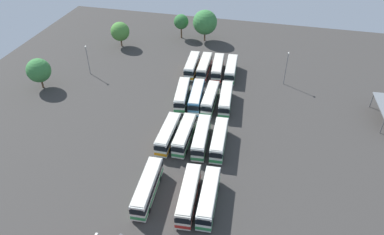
% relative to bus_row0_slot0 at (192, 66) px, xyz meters
% --- Properties ---
extents(ground_plane, '(121.91, 121.91, 0.00)m').
position_rel_bus_row0_slot0_xyz_m(ground_plane, '(21.42, 6.74, -1.91)').
color(ground_plane, '#383533').
extents(bus_row0_slot0, '(10.91, 3.22, 3.61)m').
position_rel_bus_row0_slot0_xyz_m(bus_row0_slot0, '(0.00, 0.00, 0.00)').
color(bus_row0_slot0, silver).
rests_on(bus_row0_slot0, ground_plane).
extents(bus_row0_slot1, '(10.84, 3.03, 3.61)m').
position_rel_bus_row0_slot0_xyz_m(bus_row0_slot1, '(-0.25, 3.27, -0.00)').
color(bus_row0_slot1, silver).
rests_on(bus_row0_slot1, ground_plane).
extents(bus_row0_slot2, '(10.91, 3.48, 3.61)m').
position_rel_bus_row0_slot0_xyz_m(bus_row0_slot2, '(-0.38, 6.76, -0.00)').
color(bus_row0_slot2, silver).
rests_on(bus_row0_slot2, ground_plane).
extents(bus_row0_slot3, '(11.09, 3.24, 3.61)m').
position_rel_bus_row0_slot0_xyz_m(bus_row0_slot3, '(-0.49, 10.26, 0.00)').
color(bus_row0_slot3, silver).
rests_on(bus_row0_slot3, ground_plane).
extents(bus_row1_slot0, '(11.08, 3.95, 3.61)m').
position_rel_bus_row0_slot0_xyz_m(bus_row1_slot0, '(14.32, 1.18, 0.00)').
color(bus_row1_slot0, silver).
rests_on(bus_row1_slot0, ground_plane).
extents(bus_row1_slot1, '(11.33, 3.58, 3.61)m').
position_rel_bus_row0_slot0_xyz_m(bus_row1_slot1, '(14.35, 4.60, 0.00)').
color(bus_row1_slot1, teal).
rests_on(bus_row1_slot1, ground_plane).
extents(bus_row1_slot2, '(10.78, 2.79, 3.61)m').
position_rel_bus_row0_slot0_xyz_m(bus_row1_slot2, '(14.25, 7.79, -0.00)').
color(bus_row1_slot2, silver).
rests_on(bus_row1_slot2, ground_plane).
extents(bus_row1_slot3, '(11.32, 3.45, 3.61)m').
position_rel_bus_row0_slot0_xyz_m(bus_row1_slot3, '(13.75, 11.26, 0.00)').
color(bus_row1_slot3, silver).
rests_on(bus_row1_slot3, ground_plane).
extents(bus_row2_slot0, '(10.70, 2.63, 3.61)m').
position_rel_bus_row0_slot0_xyz_m(bus_row2_slot0, '(28.95, 2.24, -0.00)').
color(bus_row2_slot0, silver).
rests_on(bus_row2_slot0, ground_plane).
extents(bus_row2_slot1, '(10.67, 2.66, 3.61)m').
position_rel_bus_row0_slot0_xyz_m(bus_row2_slot1, '(28.49, 5.46, -0.00)').
color(bus_row2_slot1, silver).
rests_on(bus_row2_slot1, ground_plane).
extents(bus_row2_slot2, '(11.25, 3.39, 3.61)m').
position_rel_bus_row0_slot0_xyz_m(bus_row2_slot2, '(28.36, 8.88, 0.00)').
color(bus_row2_slot2, silver).
rests_on(bus_row2_slot2, ground_plane).
extents(bus_row2_slot3, '(10.87, 3.17, 3.61)m').
position_rel_bus_row0_slot0_xyz_m(bus_row2_slot3, '(28.30, 12.42, -0.00)').
color(bus_row2_slot3, silver).
rests_on(bus_row2_slot3, ground_plane).
extents(bus_row3_slot0, '(11.80, 3.26, 3.61)m').
position_rel_bus_row0_slot0_xyz_m(bus_row3_slot0, '(43.50, 3.06, 0.00)').
color(bus_row3_slot0, silver).
rests_on(bus_row3_slot0, ground_plane).
extents(bus_row3_slot2, '(11.74, 3.47, 3.61)m').
position_rel_bus_row0_slot0_xyz_m(bus_row3_slot2, '(43.41, 10.16, 0.00)').
color(bus_row3_slot2, silver).
rests_on(bus_row3_slot2, ground_plane).
extents(bus_row3_slot3, '(11.34, 3.15, 3.61)m').
position_rel_bus_row0_slot0_xyz_m(bus_row3_slot3, '(43.11, 13.43, 0.00)').
color(bus_row3_slot3, silver).
rests_on(bus_row3_slot3, ground_plane).
extents(lamp_post_far_corner, '(0.56, 0.28, 8.61)m').
position_rel_bus_row0_slot0_xyz_m(lamp_post_far_corner, '(0.45, 23.81, 2.81)').
color(lamp_post_far_corner, slate).
rests_on(lamp_post_far_corner, ground_plane).
extents(lamp_post_near_entrance, '(0.56, 0.28, 7.88)m').
position_rel_bus_row0_slot0_xyz_m(lamp_post_near_entrance, '(7.37, -25.80, 2.45)').
color(lamp_post_near_entrance, slate).
rests_on(lamp_post_near_entrance, ground_plane).
extents(tree_north_edge, '(7.30, 7.30, 9.54)m').
position_rel_bus_row0_slot0_xyz_m(tree_north_edge, '(-20.32, -1.03, 3.98)').
color(tree_north_edge, brown).
rests_on(tree_north_edge, ground_plane).
extents(tree_west_edge, '(4.51, 4.51, 7.49)m').
position_rel_bus_row0_slot0_xyz_m(tree_west_edge, '(-20.64, -8.55, 3.30)').
color(tree_west_edge, brown).
rests_on(tree_west_edge, ground_plane).
extents(tree_northwest, '(5.51, 5.51, 7.41)m').
position_rel_bus_row0_slot0_xyz_m(tree_northwest, '(-10.41, -24.39, 2.74)').
color(tree_northwest, brown).
rests_on(tree_northwest, ground_plane).
extents(tree_east_edge, '(5.80, 5.80, 7.68)m').
position_rel_bus_row0_slot0_xyz_m(tree_east_edge, '(16.47, -34.01, 2.86)').
color(tree_east_edge, brown).
rests_on(tree_east_edge, ground_plane).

